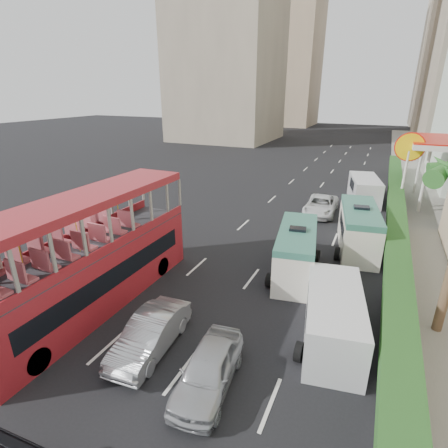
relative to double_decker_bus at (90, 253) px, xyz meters
The scene contains 13 objects.
ground_plane 6.51m from the double_decker_bus, ahead, with size 200.00×200.00×0.00m, color black.
double_decker_bus is the anchor object (origin of this frame).
car_silver_lane_a 4.94m from the double_decker_bus, 19.98° to the right, with size 1.44×4.12×1.36m, color #B7BABE.
car_silver_lane_b 7.50m from the double_decker_bus, 17.55° to the right, with size 1.58×3.93×1.34m, color #B7BABE.
van_asset 18.43m from the double_decker_bus, 67.44° to the left, with size 2.24×4.85×1.35m, color silver.
minibus_near 10.00m from the double_decker_bus, 41.10° to the left, with size 1.84×5.53×2.45m, color silver.
minibus_far 15.08m from the double_decker_bus, 47.47° to the left, with size 1.95×5.85×2.59m, color silver.
panel_van_near 10.32m from the double_decker_bus, 10.47° to the left, with size 2.01×5.01×2.01m, color silver.
panel_van_far 23.79m from the double_decker_bus, 65.58° to the left, with size 2.11×5.28×2.11m, color silver.
sidewalk 29.26m from the double_decker_bus, 59.04° to the left, with size 6.00×120.00×0.18m, color #99968C.
kerb_wall 18.66m from the double_decker_bus, 48.93° to the left, with size 0.30×44.00×1.00m, color silver.
hedge 18.60m from the double_decker_bus, 48.93° to the left, with size 1.10×44.00×0.70m, color #2D6626.
tower_left_b 93.68m from the double_decker_bus, 100.08° to the left, with size 16.00×16.00×46.00m, color tan.
Camera 1 is at (4.83, -9.96, 9.08)m, focal length 28.00 mm.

